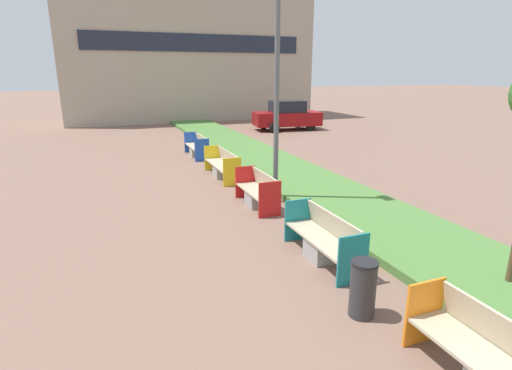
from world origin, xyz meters
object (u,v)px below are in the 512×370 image
Objects in this scene: bench_teal_frame at (323,242)px; bench_red_frame at (258,194)px; parked_car_distant at (287,116)px; bench_yellow_frame at (223,167)px; litter_bin at (363,289)px; street_lamp_post at (277,60)px; bench_blue_frame at (197,148)px.

bench_teal_frame and bench_red_frame have the same top height.
parked_car_distant is at bearing 66.65° from bench_teal_frame.
bench_teal_frame is 3.53m from bench_red_frame.
parked_car_distant is (7.28, 13.32, 0.55)m from bench_red_frame.
litter_bin is at bearing -92.84° from bench_yellow_frame.
bench_yellow_frame is (0.00, 6.93, 0.01)m from bench_teal_frame.
street_lamp_post is (1.04, 5.60, 3.47)m from litter_bin.
bench_red_frame is 0.77× the size of bench_yellow_frame.
bench_red_frame is at bearing -163.13° from street_lamp_post.
bench_red_frame is at bearing -110.59° from parked_car_distant.
bench_yellow_frame and bench_blue_frame have the same top height.
bench_blue_frame is at bearing 94.93° from street_lamp_post.
bench_blue_frame is at bearing 90.00° from bench_teal_frame.
bench_red_frame is at bearing 90.05° from bench_teal_frame.
bench_blue_frame is 2.37× the size of litter_bin.
street_lamp_post is 1.61× the size of parked_car_distant.
bench_red_frame and bench_blue_frame have the same top height.
parked_car_distant is (7.71, 18.74, 0.46)m from litter_bin.
bench_yellow_frame is 1.15× the size of bench_blue_frame.
bench_teal_frame reaches higher than litter_bin.
street_lamp_post is at bearing -108.84° from parked_car_distant.
bench_red_frame is at bearing 85.47° from litter_bin.
bench_teal_frame is 0.87× the size of bench_yellow_frame.
litter_bin is 20.27m from parked_car_distant.
bench_blue_frame is 12.70m from litter_bin.
street_lamp_post is 15.03m from parked_car_distant.
bench_yellow_frame is at bearing 87.16° from litter_bin.
bench_teal_frame and bench_blue_frame have the same top height.
litter_bin is (-0.44, -8.82, 0.08)m from bench_yellow_frame.
bench_teal_frame is at bearing -89.95° from bench_red_frame.
street_lamp_post is (0.61, -3.21, 3.55)m from bench_yellow_frame.
bench_teal_frame is at bearing 77.09° from litter_bin.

